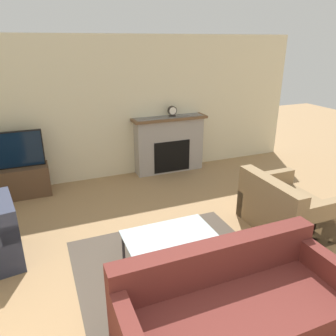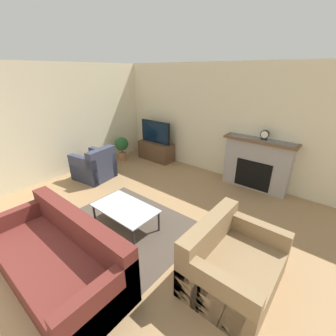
{
  "view_description": "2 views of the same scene",
  "coord_description": "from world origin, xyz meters",
  "px_view_note": "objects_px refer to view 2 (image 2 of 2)",
  "views": [
    {
      "loc": [
        -1.14,
        -1.06,
        2.58
      ],
      "look_at": [
        0.5,
        2.95,
        0.89
      ],
      "focal_mm": 35.0,
      "sensor_mm": 36.0,
      "label": 1
    },
    {
      "loc": [
        2.75,
        0.06,
        2.52
      ],
      "look_at": [
        0.37,
        2.96,
        0.88
      ],
      "focal_mm": 24.0,
      "sensor_mm": 36.0,
      "label": 2
    }
  ],
  "objects_px": {
    "couch_loveseat": "(231,264)",
    "couch_sectional": "(59,259)",
    "coffee_table": "(125,209)",
    "potted_plant": "(122,146)",
    "armchair_by_window": "(95,167)",
    "mantel_clock": "(265,135)",
    "tv": "(155,132)"
  },
  "relations": [
    {
      "from": "couch_loveseat",
      "to": "armchair_by_window",
      "type": "bearing_deg",
      "value": 80.07
    },
    {
      "from": "couch_loveseat",
      "to": "coffee_table",
      "type": "relative_size",
      "value": 1.12
    },
    {
      "from": "coffee_table",
      "to": "couch_loveseat",
      "type": "bearing_deg",
      "value": 3.2
    },
    {
      "from": "armchair_by_window",
      "to": "mantel_clock",
      "type": "distance_m",
      "value": 4.03
    },
    {
      "from": "couch_loveseat",
      "to": "armchair_by_window",
      "type": "distance_m",
      "value": 4.01
    },
    {
      "from": "couch_sectional",
      "to": "couch_loveseat",
      "type": "relative_size",
      "value": 1.75
    },
    {
      "from": "couch_loveseat",
      "to": "mantel_clock",
      "type": "distance_m",
      "value": 2.99
    },
    {
      "from": "potted_plant",
      "to": "couch_loveseat",
      "type": "bearing_deg",
      "value": -23.72
    },
    {
      "from": "couch_sectional",
      "to": "coffee_table",
      "type": "distance_m",
      "value": 1.23
    },
    {
      "from": "potted_plant",
      "to": "mantel_clock",
      "type": "height_order",
      "value": "mantel_clock"
    },
    {
      "from": "couch_loveseat",
      "to": "coffee_table",
      "type": "bearing_deg",
      "value": 93.2
    },
    {
      "from": "coffee_table",
      "to": "potted_plant",
      "type": "height_order",
      "value": "potted_plant"
    },
    {
      "from": "couch_loveseat",
      "to": "mantel_clock",
      "type": "height_order",
      "value": "mantel_clock"
    },
    {
      "from": "couch_loveseat",
      "to": "couch_sectional",
      "type": "bearing_deg",
      "value": 127.07
    },
    {
      "from": "tv",
      "to": "mantel_clock",
      "type": "distance_m",
      "value": 3.04
    },
    {
      "from": "couch_sectional",
      "to": "armchair_by_window",
      "type": "distance_m",
      "value": 2.99
    },
    {
      "from": "couch_sectional",
      "to": "armchair_by_window",
      "type": "xyz_separation_m",
      "value": [
        -2.2,
        2.02,
        0.01
      ]
    },
    {
      "from": "couch_sectional",
      "to": "mantel_clock",
      "type": "height_order",
      "value": "mantel_clock"
    },
    {
      "from": "armchair_by_window",
      "to": "coffee_table",
      "type": "height_order",
      "value": "armchair_by_window"
    },
    {
      "from": "tv",
      "to": "coffee_table",
      "type": "distance_m",
      "value": 3.28
    },
    {
      "from": "coffee_table",
      "to": "potted_plant",
      "type": "bearing_deg",
      "value": 140.93
    },
    {
      "from": "couch_loveseat",
      "to": "mantel_clock",
      "type": "relative_size",
      "value": 5.83
    },
    {
      "from": "couch_sectional",
      "to": "potted_plant",
      "type": "xyz_separation_m",
      "value": [
        -2.62,
        3.24,
        0.17
      ]
    },
    {
      "from": "tv",
      "to": "couch_sectional",
      "type": "relative_size",
      "value": 0.49
    },
    {
      "from": "mantel_clock",
      "to": "couch_sectional",
      "type": "bearing_deg",
      "value": -105.31
    },
    {
      "from": "couch_loveseat",
      "to": "mantel_clock",
      "type": "bearing_deg",
      "value": 12.98
    },
    {
      "from": "couch_sectional",
      "to": "couch_loveseat",
      "type": "distance_m",
      "value": 2.19
    },
    {
      "from": "couch_loveseat",
      "to": "mantel_clock",
      "type": "xyz_separation_m",
      "value": [
        -0.63,
        2.76,
        0.97
      ]
    },
    {
      "from": "tv",
      "to": "couch_sectional",
      "type": "distance_m",
      "value": 4.41
    },
    {
      "from": "armchair_by_window",
      "to": "potted_plant",
      "type": "xyz_separation_m",
      "value": [
        -0.42,
        1.23,
        0.16
      ]
    },
    {
      "from": "couch_sectional",
      "to": "armchair_by_window",
      "type": "relative_size",
      "value": 2.29
    },
    {
      "from": "tv",
      "to": "coffee_table",
      "type": "bearing_deg",
      "value": -56.94
    }
  ]
}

